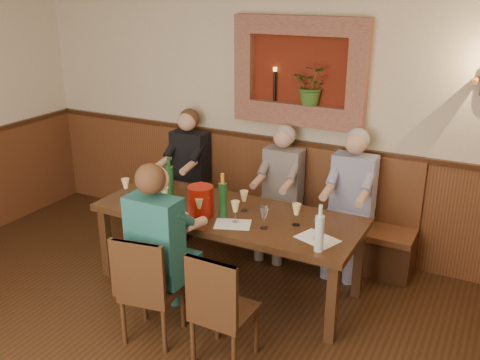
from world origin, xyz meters
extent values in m
cube|color=#C3B594|center=(0.00, 3.00, 1.40)|extent=(6.00, 0.04, 2.80)
cube|color=#562E18|center=(0.00, 2.98, 0.55)|extent=(6.00, 0.04, 1.10)
cube|color=#381E0F|center=(0.00, 2.98, 1.12)|extent=(6.02, 0.06, 0.05)
cube|color=#621D0E|center=(0.20, 2.98, 1.85)|extent=(1.00, 0.02, 0.70)
cube|color=#9E6750|center=(0.20, 2.94, 2.29)|extent=(1.36, 0.12, 0.18)
cube|color=#9E6750|center=(0.20, 2.94, 1.41)|extent=(1.36, 0.12, 0.18)
cube|color=#9E6750|center=(-0.39, 2.94, 1.85)|extent=(0.18, 0.12, 0.70)
cube|color=#9E6750|center=(0.79, 2.94, 1.85)|extent=(0.18, 0.12, 0.70)
cube|color=#9E6750|center=(0.20, 2.94, 1.52)|extent=(1.00, 0.14, 0.04)
imported|color=#376221|center=(0.35, 2.94, 1.74)|extent=(0.35, 0.30, 0.39)
cylinder|color=black|center=(-0.05, 2.94, 1.69)|extent=(0.03, 0.03, 0.30)
cylinder|color=#FFBF59|center=(-0.05, 2.94, 1.86)|extent=(0.04, 0.04, 0.04)
cylinder|color=#562E18|center=(1.80, 2.88, 1.90)|extent=(0.05, 0.18, 0.05)
cube|color=black|center=(0.00, 1.85, 0.72)|extent=(2.40, 0.90, 0.06)
cube|color=black|center=(-1.12, 1.48, 0.34)|extent=(0.08, 0.08, 0.69)
cube|color=black|center=(1.12, 1.48, 0.34)|extent=(0.08, 0.08, 0.69)
cube|color=black|center=(-1.12, 2.22, 0.34)|extent=(0.08, 0.08, 0.69)
cube|color=black|center=(1.12, 2.22, 0.34)|extent=(0.08, 0.08, 0.69)
cube|color=#381E0F|center=(0.00, 2.76, 0.20)|extent=(3.00, 0.40, 0.40)
cube|color=#562E18|center=(0.00, 2.76, 0.42)|extent=(3.00, 0.45, 0.06)
cube|color=#562E18|center=(0.00, 2.95, 0.78)|extent=(3.00, 0.06, 0.66)
cube|color=black|center=(-0.15, 0.91, 0.19)|extent=(0.44, 0.44, 0.38)
cube|color=black|center=(-0.15, 0.91, 0.41)|extent=(0.47, 0.47, 0.05)
cube|color=black|center=(-0.12, 0.73, 0.67)|extent=(0.40, 0.11, 0.48)
cube|color=black|center=(0.49, 0.92, 0.19)|extent=(0.39, 0.39, 0.38)
cube|color=black|center=(0.49, 0.92, 0.41)|extent=(0.41, 0.41, 0.05)
cube|color=black|center=(0.48, 0.74, 0.67)|extent=(0.40, 0.05, 0.48)
cube|color=black|center=(-0.98, 2.61, 0.23)|extent=(0.41, 0.43, 0.45)
cube|color=black|center=(-0.98, 2.78, 0.87)|extent=(0.41, 0.21, 0.53)
sphere|color=#D8A384|center=(-0.98, 2.74, 1.26)|extent=(0.20, 0.20, 0.20)
sphere|color=#4C2D19|center=(-0.98, 2.79, 1.28)|extent=(0.22, 0.22, 0.22)
cube|color=#56514F|center=(0.14, 2.62, 0.23)|extent=(0.39, 0.41, 0.45)
cube|color=#56514F|center=(0.14, 2.78, 0.85)|extent=(0.39, 0.20, 0.51)
sphere|color=#D8A384|center=(0.14, 2.74, 1.22)|extent=(0.19, 0.19, 0.19)
sphere|color=#B2B2B2|center=(0.14, 2.79, 1.24)|extent=(0.21, 0.21, 0.21)
cube|color=navy|center=(0.87, 2.61, 0.23)|extent=(0.41, 0.43, 0.45)
cube|color=navy|center=(0.87, 2.78, 0.88)|extent=(0.41, 0.22, 0.54)
sphere|color=#D8A384|center=(0.87, 2.74, 1.27)|extent=(0.21, 0.21, 0.21)
sphere|color=#B2B2B2|center=(0.87, 2.79, 1.29)|extent=(0.23, 0.23, 0.23)
cube|color=navy|center=(-0.15, 1.15, 0.23)|extent=(0.42, 0.44, 0.45)
cube|color=navy|center=(-0.15, 0.98, 0.89)|extent=(0.42, 0.22, 0.56)
sphere|color=#D8A384|center=(-0.15, 1.02, 1.30)|extent=(0.21, 0.21, 0.21)
sphere|color=#4C2D19|center=(-0.15, 0.97, 1.32)|extent=(0.23, 0.23, 0.23)
cylinder|color=#B3180B|center=(-0.18, 1.70, 0.88)|extent=(0.28, 0.28, 0.26)
cylinder|color=#19471E|center=(0.02, 1.72, 0.91)|extent=(0.09, 0.09, 0.31)
cylinder|color=orange|center=(0.02, 1.72, 1.11)|extent=(0.04, 0.04, 0.09)
cylinder|color=#19471E|center=(-0.62, 1.86, 0.91)|extent=(0.08, 0.08, 0.32)
cylinder|color=#19471E|center=(-0.62, 1.86, 1.12)|extent=(0.03, 0.03, 0.09)
cylinder|color=silver|center=(0.97, 1.52, 0.89)|extent=(0.08, 0.08, 0.29)
cylinder|color=silver|center=(0.97, 1.52, 1.08)|extent=(0.03, 0.03, 0.09)
cube|color=white|center=(-0.83, 1.69, 0.75)|extent=(0.34, 0.30, 0.00)
cube|color=white|center=(0.17, 1.63, 0.75)|extent=(0.36, 0.31, 0.00)
cube|color=white|center=(0.90, 1.70, 0.75)|extent=(0.38, 0.32, 0.00)
cube|color=white|center=(-0.34, 1.57, 0.75)|extent=(0.32, 0.28, 0.00)
camera|label=1|loc=(2.13, -1.97, 2.66)|focal=40.00mm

